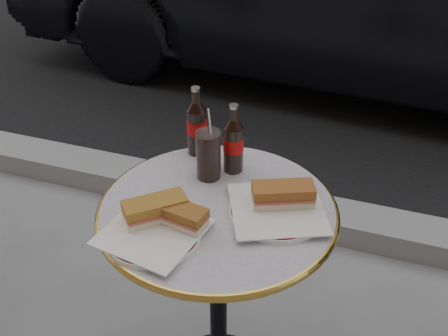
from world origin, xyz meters
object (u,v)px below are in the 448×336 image
(bistro_table, at_px, (218,306))
(plate_right, at_px, (277,211))
(cola_bottle_left, at_px, (197,121))
(plate_left, at_px, (153,235))
(cola_glass, at_px, (208,155))
(cola_bottle_right, at_px, (234,138))

(bistro_table, relative_size, plate_right, 3.03)
(cola_bottle_left, bearing_deg, bistro_table, -57.66)
(plate_left, bearing_deg, cola_glass, 82.54)
(bistro_table, xyz_separation_m, plate_right, (0.15, 0.02, 0.37))
(cola_bottle_left, xyz_separation_m, cola_bottle_right, (0.13, -0.05, -0.00))
(cola_bottle_left, bearing_deg, plate_left, -84.32)
(cola_bottle_left, bearing_deg, cola_bottle_right, -22.70)
(cola_glass, bearing_deg, cola_bottle_right, 45.23)
(plate_left, bearing_deg, cola_bottle_right, 74.96)
(plate_right, distance_m, cola_bottle_left, 0.37)
(cola_bottle_right, bearing_deg, plate_right, -42.12)
(plate_right, xyz_separation_m, cola_bottle_left, (-0.30, 0.20, 0.10))
(plate_left, bearing_deg, bistro_table, 56.56)
(bistro_table, height_order, cola_glass, cola_glass)
(bistro_table, xyz_separation_m, cola_bottle_right, (-0.02, 0.17, 0.47))
(plate_left, xyz_separation_m, plate_right, (0.26, 0.18, 0.00))
(bistro_table, xyz_separation_m, plate_left, (-0.11, -0.16, 0.37))
(plate_right, relative_size, cola_bottle_right, 1.18)
(bistro_table, relative_size, plate_left, 3.17)
(bistro_table, distance_m, cola_bottle_left, 0.54)
(bistro_table, xyz_separation_m, cola_glass, (-0.07, 0.12, 0.44))
(cola_bottle_right, height_order, cola_glass, cola_bottle_right)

